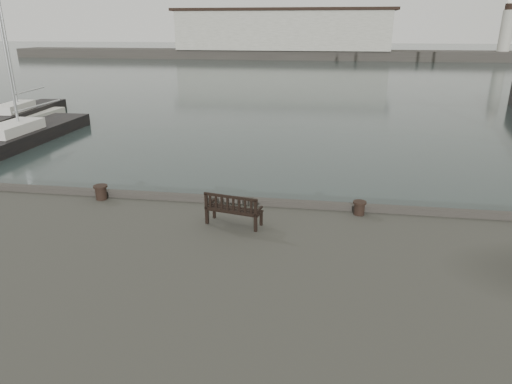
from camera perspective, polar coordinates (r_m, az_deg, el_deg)
ground at (r=15.43m, az=-2.94°, el=-6.54°), size 400.00×400.00×0.00m
breakwater at (r=105.78m, az=5.21°, el=18.52°), size 140.00×9.50×12.20m
bench at (r=12.94m, az=-2.81°, el=-2.91°), size 1.68×0.87×0.92m
bollard_left at (r=15.69m, az=-18.81°, el=-0.04°), size 0.57×0.57×0.47m
bollard_right at (r=14.00m, az=12.79°, el=-1.96°), size 0.48×0.48×0.42m
yacht_b at (r=40.80m, az=-27.07°, el=8.48°), size 3.38×10.60×13.71m
yacht_c at (r=32.52m, az=-26.72°, el=6.08°), size 2.77×11.25×14.88m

